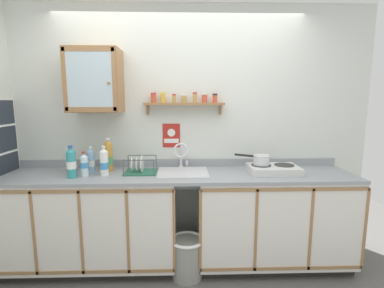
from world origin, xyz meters
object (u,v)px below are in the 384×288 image
Objects in this scene: wall_cabinet at (95,81)px; saucepan at (261,160)px; warning_sign at (171,136)px; hot_plate_stove at (273,169)px; bottle_detergent_teal_5 at (71,163)px; bottle_soda_green_4 at (71,161)px; dish_rack at (140,169)px; sink at (183,174)px; bottle_opaque_white_1 at (104,162)px; bottle_water_clear_3 at (84,165)px; bottle_water_blue_0 at (91,161)px; bottle_juice_amber_2 at (108,157)px; trash_bin at (187,257)px.

saucepan is at bearing -4.31° from wall_cabinet.
wall_cabinet reaches higher than warning_sign.
hot_plate_stove is 1.89m from bottle_detergent_teal_5.
warning_sign is at bearing 13.84° from bottle_soda_green_4.
bottle_soda_green_4 is 0.67m from dish_rack.
bottle_detergent_teal_5 reaches higher than sink.
wall_cabinet is at bearing 165.57° from dish_rack.
bottle_opaque_white_1 is 0.73m from warning_sign.
bottle_water_clear_3 is 0.11m from bottle_detergent_teal_5.
bottle_water_blue_0 is (-1.77, 0.07, 0.08)m from hot_plate_stove.
bottle_soda_green_4 is 0.87× the size of bottle_detergent_teal_5.
sink reaches higher than saucepan.
bottle_water_blue_0 is 1.10× the size of bottle_water_clear_3.
dish_rack is (0.31, 0.09, -0.09)m from bottle_opaque_white_1.
warning_sign is (0.61, 0.35, 0.21)m from bottle_opaque_white_1.
bottle_water_clear_3 is at bearing -173.03° from bottle_opaque_white_1.
saucepan is (-0.12, 0.03, 0.09)m from hot_plate_stove.
bottle_opaque_white_1 reaches higher than saucepan.
wall_cabinet is at bearing 159.16° from bottle_juice_amber_2.
bottle_water_clear_3 is (-0.91, -0.11, 0.13)m from sink.
bottle_soda_green_4 is at bearing 113.28° from bottle_detergent_teal_5.
wall_cabinet is 1.55× the size of trash_bin.
bottle_soda_green_4 is at bearing 178.88° from sink.
bottle_opaque_white_1 is (-1.49, -0.07, -0.00)m from saucepan.
bottle_water_blue_0 is 0.22m from bottle_detergent_teal_5.
wall_cabinet is at bearing 172.74° from sink.
trash_bin is (0.46, -0.24, -0.78)m from dish_rack.
bottle_opaque_white_1 is 0.47× the size of wall_cabinet.
bottle_soda_green_4 is at bearing 178.04° from dish_rack.
hot_plate_stove is 1.83× the size of bottle_soda_green_4.
wall_cabinet is 2.42× the size of warning_sign.
bottle_water_clear_3 is at bearing 171.75° from trash_bin.
saucepan is at bearing 3.26° from bottle_water_clear_3.
warning_sign is at bearing 17.47° from bottle_juice_amber_2.
hot_plate_stove is 1.55× the size of dish_rack.
bottle_soda_green_4 reaches higher than saucepan.
dish_rack is 0.51× the size of wall_cabinet.
bottle_juice_amber_2 is 1.34× the size of warning_sign.
bottle_water_clear_3 is at bearing -173.18° from sink.
trash_bin is at bearing -81.26° from sink.
bottle_opaque_white_1 is 0.18m from bottle_water_clear_3.
wall_cabinet is (-1.60, 0.12, 0.76)m from saucepan.
bottle_opaque_white_1 reaches higher than dish_rack.
trash_bin is (0.93, -0.27, -0.86)m from bottle_water_blue_0.
warning_sign is at bearing 162.79° from saucepan.
hot_plate_stove is 1.69× the size of bottle_opaque_white_1.
sink is at bearing 177.34° from hot_plate_stove.
bottle_detergent_teal_5 reaches higher than trash_bin.
bottle_detergent_teal_5 is (0.08, -0.18, 0.02)m from bottle_soda_green_4.
bottle_water_clear_3 is 0.81m from wall_cabinet.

